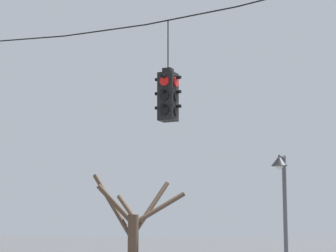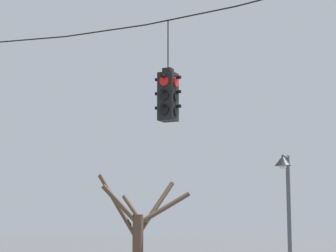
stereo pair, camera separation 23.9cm
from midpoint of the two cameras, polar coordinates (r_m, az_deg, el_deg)
name	(u,v)px [view 2 (the right image)]	position (r m, az deg, el deg)	size (l,w,h in m)	color
span_wire	(105,21)	(14.72, -5.07, 9.09)	(14.35, 0.03, 0.70)	black
traffic_light_near_left_pole	(168,96)	(13.56, 0.51, 2.64)	(0.58, 0.58, 2.14)	black
street_lamp	(286,196)	(18.76, 10.61, -6.04)	(0.46, 0.80, 4.48)	#515156
bare_tree	(138,236)	(22.31, -2.33, -9.51)	(3.09, 2.44, 4.28)	brown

